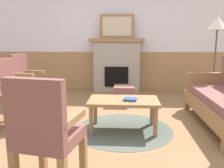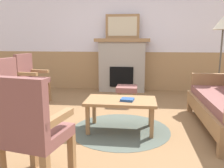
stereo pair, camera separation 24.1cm
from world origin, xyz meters
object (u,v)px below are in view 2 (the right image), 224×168
armchair_near_fireplace (30,76)px  coffee_table (121,103)px  floor_lamp_by_couch (223,28)px  fireplace (122,65)px  book_on_table (127,100)px  armchair_front_left (31,128)px  footstool (127,90)px  framed_picture (122,26)px  armchair_by_window_left (12,88)px

armchair_near_fireplace → coffee_table: bearing=-32.3°
coffee_table → armchair_near_fireplace: size_ratio=0.98×
armchair_near_fireplace → floor_lamp_by_couch: 3.75m
fireplace → book_on_table: fireplace is taller
fireplace → coffee_table: 2.57m
armchair_front_left → armchair_near_fireplace: bearing=116.3°
fireplace → footstool: 1.27m
book_on_table → armchair_front_left: bearing=-117.8°
footstool → armchair_front_left: bearing=-102.7°
framed_picture → book_on_table: size_ratio=4.72×
fireplace → armchair_front_left: (-0.43, -3.94, -0.11)m
fireplace → book_on_table: bearing=-83.8°
book_on_table → armchair_near_fireplace: bearing=147.9°
book_on_table → armchair_front_left: 1.53m
armchair_front_left → footstool: bearing=77.3°
fireplace → floor_lamp_by_couch: floor_lamp_by_couch is taller
coffee_table → floor_lamp_by_couch: bearing=39.9°
footstool → armchair_near_fireplace: armchair_near_fireplace is taller
framed_picture → armchair_near_fireplace: 2.40m
armchair_near_fireplace → framed_picture: bearing=38.2°
framed_picture → armchair_near_fireplace: framed_picture is taller
framed_picture → armchair_front_left: framed_picture is taller
book_on_table → armchair_by_window_left: bearing=175.4°
fireplace → framed_picture: bearing=90.0°
armchair_near_fireplace → armchair_front_left: (1.28, -2.60, 0.00)m
fireplace → coffee_table: (0.19, -2.55, -0.27)m
book_on_table → armchair_near_fireplace: size_ratio=0.17×
book_on_table → footstool: 1.41m
armchair_front_left → book_on_table: bearing=62.2°
armchair_front_left → floor_lamp_by_couch: floor_lamp_by_couch is taller
armchair_near_fireplace → armchair_by_window_left: size_ratio=1.00×
footstool → armchair_near_fireplace: size_ratio=0.41×
footstool → armchair_by_window_left: bearing=-142.5°
footstool → coffee_table: bearing=-90.1°
armchair_front_left → floor_lamp_by_couch: (2.34, 2.84, 0.91)m
footstool → armchair_by_window_left: (-1.64, -1.26, 0.25)m
framed_picture → book_on_table: framed_picture is taller
framed_picture → book_on_table: bearing=-83.8°
book_on_table → armchair_by_window_left: 1.74m
coffee_table → footstool: 1.35m
footstool → floor_lamp_by_couch: floor_lamp_by_couch is taller
armchair_near_fireplace → floor_lamp_by_couch: floor_lamp_by_couch is taller
coffee_table → footstool: (0.00, 1.35, -0.10)m
armchair_near_fireplace → armchair_front_left: same height
floor_lamp_by_couch → armchair_by_window_left: bearing=-158.2°
framed_picture → floor_lamp_by_couch: 2.21m
coffee_table → floor_lamp_by_couch: (1.72, 1.44, 1.06)m
fireplace → floor_lamp_by_couch: (1.91, -1.11, 0.80)m
footstool → armchair_front_left: size_ratio=0.41×
framed_picture → armchair_by_window_left: size_ratio=0.82×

